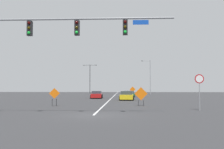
{
  "coord_description": "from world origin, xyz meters",
  "views": [
    {
      "loc": [
        2.09,
        -17.82,
        1.98
      ],
      "look_at": [
        -0.08,
        30.51,
        4.29
      ],
      "focal_mm": 41.21,
      "sensor_mm": 36.0,
      "label": 1
    }
  ],
  "objects_px": {
    "construction_sign_left_lane": "(141,94)",
    "car_red_passing": "(97,95)",
    "construction_sign_left_shoulder": "(54,95)",
    "street_lamp_near_left": "(150,75)",
    "stop_sign": "(199,85)",
    "construction_sign_median_far": "(133,90)",
    "car_green_near": "(129,94)",
    "street_lamp_far_right": "(90,76)",
    "car_yellow_distant": "(127,96)",
    "traffic_signal_assembly": "(50,36)"
  },
  "relations": [
    {
      "from": "car_red_passing",
      "to": "street_lamp_near_left",
      "type": "bearing_deg",
      "value": 63.98
    },
    {
      "from": "traffic_signal_assembly",
      "to": "car_green_near",
      "type": "xyz_separation_m",
      "value": [
        6.23,
        32.24,
        -5.0
      ]
    },
    {
      "from": "stop_sign",
      "to": "street_lamp_near_left",
      "type": "height_order",
      "value": "street_lamp_near_left"
    },
    {
      "from": "construction_sign_left_shoulder",
      "to": "construction_sign_left_lane",
      "type": "relative_size",
      "value": 0.95
    },
    {
      "from": "construction_sign_left_lane",
      "to": "car_yellow_distant",
      "type": "bearing_deg",
      "value": 96.59
    },
    {
      "from": "street_lamp_near_left",
      "to": "car_red_passing",
      "type": "bearing_deg",
      "value": -116.02
    },
    {
      "from": "traffic_signal_assembly",
      "to": "car_red_passing",
      "type": "relative_size",
      "value": 3.07
    },
    {
      "from": "street_lamp_far_right",
      "to": "construction_sign_left_shoulder",
      "type": "distance_m",
      "value": 50.22
    },
    {
      "from": "traffic_signal_assembly",
      "to": "construction_sign_median_far",
      "type": "relative_size",
      "value": 6.71
    },
    {
      "from": "traffic_signal_assembly",
      "to": "street_lamp_far_right",
      "type": "distance_m",
      "value": 58.41
    },
    {
      "from": "car_red_passing",
      "to": "construction_sign_left_shoulder",
      "type": "bearing_deg",
      "value": -97.76
    },
    {
      "from": "traffic_signal_assembly",
      "to": "construction_sign_left_lane",
      "type": "xyz_separation_m",
      "value": [
        7.02,
        9.1,
        -4.4
      ]
    },
    {
      "from": "construction_sign_left_shoulder",
      "to": "car_red_passing",
      "type": "distance_m",
      "value": 18.21
    },
    {
      "from": "traffic_signal_assembly",
      "to": "construction_sign_median_far",
      "type": "xyz_separation_m",
      "value": [
        7.16,
        37.93,
        -4.29
      ]
    },
    {
      "from": "traffic_signal_assembly",
      "to": "car_red_passing",
      "type": "bearing_deg",
      "value": 88.7
    },
    {
      "from": "construction_sign_median_far",
      "to": "construction_sign_left_lane",
      "type": "height_order",
      "value": "construction_sign_median_far"
    },
    {
      "from": "street_lamp_far_right",
      "to": "car_yellow_distant",
      "type": "bearing_deg",
      "value": -74.43
    },
    {
      "from": "street_lamp_near_left",
      "to": "construction_sign_median_far",
      "type": "height_order",
      "value": "street_lamp_near_left"
    },
    {
      "from": "stop_sign",
      "to": "traffic_signal_assembly",
      "type": "bearing_deg",
      "value": -161.19
    },
    {
      "from": "traffic_signal_assembly",
      "to": "street_lamp_far_right",
      "type": "relative_size",
      "value": 1.6
    },
    {
      "from": "car_yellow_distant",
      "to": "car_green_near",
      "type": "relative_size",
      "value": 0.97
    },
    {
      "from": "stop_sign",
      "to": "car_red_passing",
      "type": "relative_size",
      "value": 0.68
    },
    {
      "from": "traffic_signal_assembly",
      "to": "street_lamp_near_left",
      "type": "relative_size",
      "value": 1.53
    },
    {
      "from": "traffic_signal_assembly",
      "to": "construction_sign_left_lane",
      "type": "distance_m",
      "value": 12.31
    },
    {
      "from": "traffic_signal_assembly",
      "to": "street_lamp_far_right",
      "type": "bearing_deg",
      "value": 94.7
    },
    {
      "from": "street_lamp_far_right",
      "to": "construction_sign_left_lane",
      "type": "relative_size",
      "value": 4.41
    },
    {
      "from": "construction_sign_left_lane",
      "to": "construction_sign_median_far",
      "type": "bearing_deg",
      "value": 89.73
    },
    {
      "from": "street_lamp_far_right",
      "to": "construction_sign_left_shoulder",
      "type": "relative_size",
      "value": 4.63
    },
    {
      "from": "street_lamp_near_left",
      "to": "street_lamp_far_right",
      "type": "xyz_separation_m",
      "value": [
        -16.82,
        8.51,
        0.16
      ]
    },
    {
      "from": "construction_sign_left_lane",
      "to": "car_green_near",
      "type": "distance_m",
      "value": 23.16
    },
    {
      "from": "construction_sign_left_lane",
      "to": "car_green_near",
      "type": "bearing_deg",
      "value": 91.96
    },
    {
      "from": "construction_sign_left_shoulder",
      "to": "stop_sign",
      "type": "bearing_deg",
      "value": -17.78
    },
    {
      "from": "street_lamp_far_right",
      "to": "car_green_near",
      "type": "distance_m",
      "value": 28.56
    },
    {
      "from": "car_green_near",
      "to": "car_red_passing",
      "type": "bearing_deg",
      "value": -133.32
    },
    {
      "from": "construction_sign_median_far",
      "to": "car_green_near",
      "type": "distance_m",
      "value": 5.8
    },
    {
      "from": "stop_sign",
      "to": "construction_sign_median_far",
      "type": "xyz_separation_m",
      "value": [
        -4.38,
        34.0,
        -0.82
      ]
    },
    {
      "from": "stop_sign",
      "to": "street_lamp_far_right",
      "type": "relative_size",
      "value": 0.35
    },
    {
      "from": "stop_sign",
      "to": "construction_sign_left_lane",
      "type": "bearing_deg",
      "value": 131.11
    },
    {
      "from": "construction_sign_median_far",
      "to": "car_green_near",
      "type": "bearing_deg",
      "value": -99.28
    },
    {
      "from": "car_yellow_distant",
      "to": "traffic_signal_assembly",
      "type": "bearing_deg",
      "value": -105.5
    },
    {
      "from": "street_lamp_far_right",
      "to": "car_green_near",
      "type": "bearing_deg",
      "value": -67.0
    },
    {
      "from": "car_red_passing",
      "to": "car_green_near",
      "type": "bearing_deg",
      "value": 46.68
    },
    {
      "from": "construction_sign_left_lane",
      "to": "car_red_passing",
      "type": "distance_m",
      "value": 18.33
    },
    {
      "from": "car_yellow_distant",
      "to": "stop_sign",
      "type": "bearing_deg",
      "value": -70.66
    },
    {
      "from": "street_lamp_near_left",
      "to": "construction_sign_left_lane",
      "type": "relative_size",
      "value": 4.59
    },
    {
      "from": "construction_sign_left_shoulder",
      "to": "street_lamp_near_left",
      "type": "bearing_deg",
      "value": 71.48
    },
    {
      "from": "street_lamp_far_right",
      "to": "car_green_near",
      "type": "relative_size",
      "value": 1.96
    },
    {
      "from": "construction_sign_median_far",
      "to": "car_red_passing",
      "type": "height_order",
      "value": "construction_sign_median_far"
    },
    {
      "from": "car_yellow_distant",
      "to": "car_green_near",
      "type": "bearing_deg",
      "value": 87.39
    },
    {
      "from": "stop_sign",
      "to": "car_yellow_distant",
      "type": "relative_size",
      "value": 0.71
    }
  ]
}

